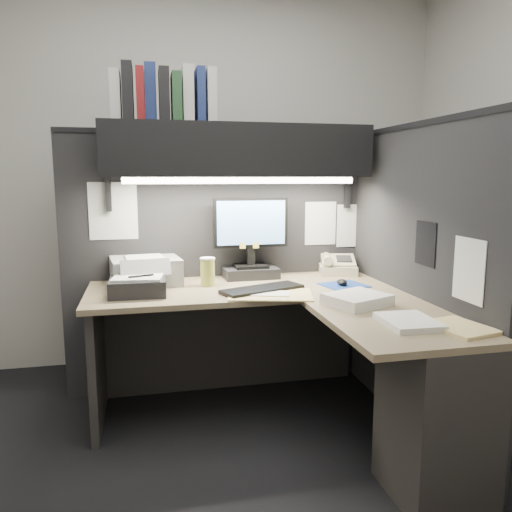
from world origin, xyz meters
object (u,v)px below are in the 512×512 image
at_px(telephone, 337,266).
at_px(desk, 328,366).
at_px(overhead_shelf, 238,151).
at_px(printer, 146,271).
at_px(keyboard, 262,289).
at_px(notebook_stack, 138,287).
at_px(monitor, 251,246).
at_px(coffee_cup, 208,273).

bearing_deg(telephone, desk, -98.83).
bearing_deg(overhead_shelf, printer, 179.29).
height_order(keyboard, notebook_stack, notebook_stack).
bearing_deg(monitor, notebook_stack, -156.87).
xyz_separation_m(telephone, printer, (-1.21, -0.05, 0.03)).
height_order(monitor, notebook_stack, monitor).
distance_m(telephone, coffee_cup, 0.89).
height_order(desk, telephone, telephone).
bearing_deg(notebook_stack, coffee_cup, 19.78).
xyz_separation_m(coffee_cup, printer, (-0.35, 0.13, 0.00)).
bearing_deg(keyboard, overhead_shelf, 81.18).
height_order(desk, keyboard, keyboard).
distance_m(overhead_shelf, keyboard, 0.83).
bearing_deg(monitor, keyboard, -93.58).
relative_size(telephone, printer, 0.63).
relative_size(keyboard, telephone, 1.92).
bearing_deg(keyboard, telephone, 12.68).
bearing_deg(notebook_stack, overhead_shelf, 24.00).
xyz_separation_m(keyboard, telephone, (0.59, 0.39, 0.04)).
xyz_separation_m(monitor, keyboard, (-0.02, -0.38, -0.19)).
height_order(telephone, notebook_stack, telephone).
distance_m(overhead_shelf, printer, 0.88).
distance_m(desk, notebook_stack, 1.07).
relative_size(desk, overhead_shelf, 1.10).
relative_size(telephone, coffee_cup, 1.59).
relative_size(desk, notebook_stack, 5.82).
bearing_deg(keyboard, monitor, 66.70).
xyz_separation_m(keyboard, printer, (-0.62, 0.34, 0.07)).
height_order(keyboard, telephone, telephone).
height_order(keyboard, coffee_cup, coffee_cup).
relative_size(desk, keyboard, 3.65).
distance_m(printer, notebook_stack, 0.28).
distance_m(telephone, printer, 1.22).
relative_size(keyboard, notebook_stack, 1.59).
height_order(desk, notebook_stack, notebook_stack).
relative_size(desk, telephone, 7.00).
xyz_separation_m(overhead_shelf, keyboard, (0.07, -0.33, -0.76)).
relative_size(overhead_shelf, printer, 4.03).
height_order(overhead_shelf, printer, overhead_shelf).
xyz_separation_m(coffee_cup, notebook_stack, (-0.39, -0.14, -0.03)).
bearing_deg(notebook_stack, desk, -28.67).
distance_m(overhead_shelf, coffee_cup, 0.73).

